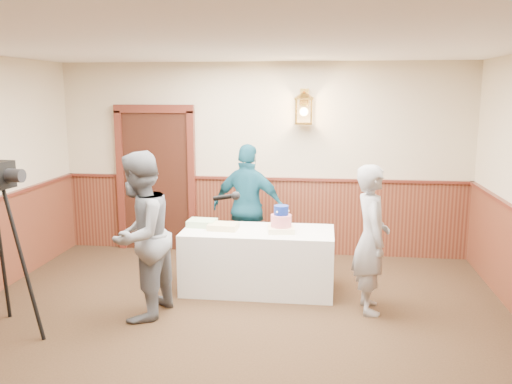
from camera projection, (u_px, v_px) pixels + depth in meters
The scene contains 9 objects.
ground at pixel (217, 366), 4.78m from camera, with size 7.00×7.00×0.00m, color #301F12.
room_shell at pixel (219, 187), 4.94m from camera, with size 6.02×7.02×2.81m.
display_table at pixel (258, 260), 6.54m from camera, with size 1.80×0.80×0.75m, color silver.
tiered_cake at pixel (281, 221), 6.38m from camera, with size 0.34×0.34×0.31m.
sheet_cake_yellow at pixel (223, 226), 6.50m from camera, with size 0.34×0.26×0.07m, color #E6D689.
sheet_cake_green at pixel (202, 223), 6.66m from camera, with size 0.34×0.27×0.08m, color #9ED093.
interviewer at pixel (140, 236), 5.67m from camera, with size 1.53×0.97×1.78m.
baker at pixel (371, 239), 5.84m from camera, with size 0.59×0.39×1.63m, color gray.
assistant_p at pixel (249, 208), 7.24m from camera, with size 1.00×0.42×1.70m, color #164D62.
Camera 1 is at (0.90, -4.33, 2.39)m, focal length 38.00 mm.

